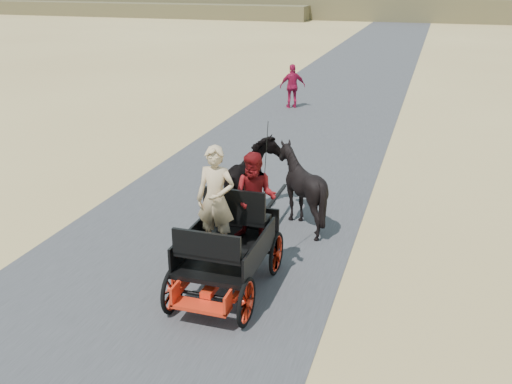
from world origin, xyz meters
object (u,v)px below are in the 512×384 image
(carriage, at_px, (228,271))
(horse_right, at_px, (301,187))
(pedestrian, at_px, (293,86))
(horse_left, at_px, (251,182))

(carriage, distance_m, horse_right, 3.09)
(carriage, height_order, pedestrian, pedestrian)
(horse_left, xyz_separation_m, pedestrian, (-1.82, 10.89, 0.02))
(carriage, distance_m, pedestrian, 14.10)
(horse_right, bearing_deg, carriage, 79.61)
(carriage, bearing_deg, horse_right, 79.61)
(carriage, height_order, horse_right, horse_right)
(carriage, height_order, horse_left, horse_left)
(carriage, bearing_deg, horse_left, 100.39)
(carriage, xyz_separation_m, horse_left, (-0.55, 3.00, 0.49))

